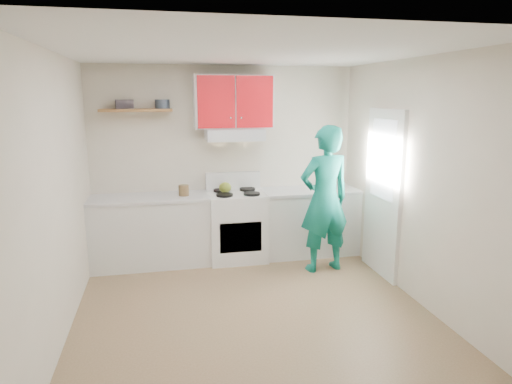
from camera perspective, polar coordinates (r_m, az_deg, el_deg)
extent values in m
plane|color=brown|center=(4.85, -0.38, -14.87)|extent=(3.80, 3.80, 0.00)
cube|color=white|center=(4.33, -0.44, 17.41)|extent=(3.60, 3.80, 0.04)
cube|color=beige|center=(6.26, -3.95, 3.84)|extent=(3.60, 0.04, 2.60)
cube|color=beige|center=(2.65, 8.05, -7.95)|extent=(3.60, 0.04, 2.60)
cube|color=beige|center=(4.42, -23.90, -0.69)|extent=(0.04, 3.80, 2.60)
cube|color=beige|center=(5.08, 19.88, 1.20)|extent=(0.04, 3.80, 2.60)
cube|color=white|center=(5.72, 15.81, -0.19)|extent=(0.05, 0.85, 2.05)
cube|color=white|center=(5.63, 15.81, 4.02)|extent=(0.01, 0.55, 0.95)
cube|color=silver|center=(6.09, -13.18, -4.90)|extent=(1.52, 0.60, 0.90)
cube|color=silver|center=(6.41, 6.71, -3.79)|extent=(1.32, 0.60, 0.90)
cube|color=white|center=(6.14, -2.47, -4.35)|extent=(0.76, 0.65, 0.92)
cube|color=silver|center=(6.01, -2.75, 7.30)|extent=(0.76, 0.44, 0.15)
cube|color=red|center=(6.04, -2.88, 11.36)|extent=(1.02, 0.33, 0.70)
cube|color=brown|center=(5.99, -14.97, 10.01)|extent=(0.90, 0.30, 0.04)
cube|color=#3B343A|center=(6.02, -16.36, 10.65)|extent=(0.24, 0.18, 0.11)
cylinder|color=#333D4C|center=(5.97, -11.81, 10.88)|extent=(0.23, 0.23, 0.11)
ellipsoid|color=#626F1F|center=(6.05, -3.94, 0.58)|extent=(0.18, 0.18, 0.14)
cylinder|color=brown|center=(5.93, -9.16, 0.11)|extent=(0.16, 0.16, 0.16)
cube|color=olive|center=(6.16, 4.60, 0.00)|extent=(0.30, 0.22, 0.02)
cube|color=red|center=(6.48, 10.54, 0.38)|extent=(0.30, 0.27, 0.01)
imported|color=#0C7161|center=(5.69, 8.70, -0.94)|extent=(0.74, 0.54, 1.86)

